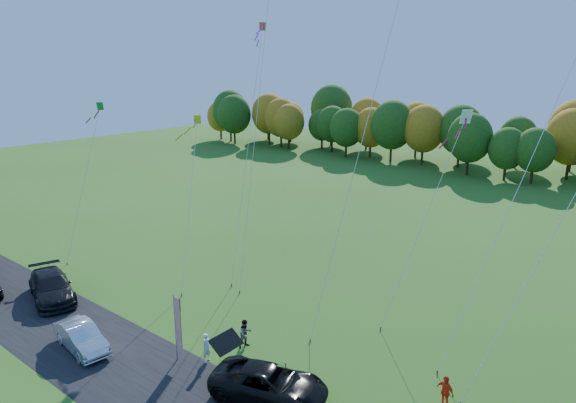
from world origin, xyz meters
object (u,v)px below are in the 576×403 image
Objects in this scene: black_suv at (269,383)px; person_east at (445,392)px; silver_sedan at (81,337)px; feather_flag at (177,322)px.

person_east is at bearing -73.83° from black_suv.
silver_sedan is at bearing -139.03° from person_east.
feather_flag is at bearing 78.21° from black_suv.
feather_flag reaches higher than black_suv.
black_suv is at bearing -66.17° from silver_sedan.
person_east is (17.04, 7.53, 0.09)m from silver_sedan.
feather_flag is (4.97, 2.53, 1.54)m from silver_sedan.
silver_sedan is 18.63m from person_east.
person_east is (6.49, 4.40, 0.03)m from black_suv.
person_east reaches higher than black_suv.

